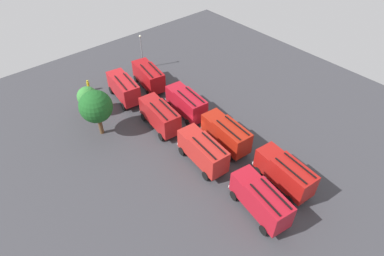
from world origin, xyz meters
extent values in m
plane|color=#38383D|center=(0.00, 0.00, 0.00)|extent=(63.34, 63.34, 0.00)
cube|color=#A01613|center=(-10.44, -2.70, 2.10)|extent=(2.46, 2.72, 2.60)
cube|color=#8C9EAD|center=(-9.40, -2.81, 2.41)|extent=(0.31, 2.12, 1.46)
cube|color=#A01613|center=(-13.92, -2.32, 2.25)|extent=(5.04, 3.00, 2.90)
cube|color=black|center=(-13.85, -1.64, 3.82)|extent=(4.31, 0.58, 0.12)
cube|color=black|center=(-14.00, -3.01, 3.82)|extent=(4.31, 0.58, 0.12)
cube|color=silver|center=(-9.25, -2.83, 0.95)|extent=(0.45, 2.38, 0.28)
cylinder|color=black|center=(-10.12, -1.53, 0.55)|extent=(1.13, 0.47, 1.10)
cylinder|color=black|center=(-10.37, -3.91, 0.55)|extent=(1.13, 0.47, 1.10)
cylinder|color=black|center=(-14.99, -1.00, 0.55)|extent=(1.13, 0.47, 1.10)
cylinder|color=black|center=(-15.25, -3.39, 0.55)|extent=(1.13, 0.47, 1.10)
cube|color=#A11D0F|center=(-1.70, -2.25, 2.10)|extent=(2.41, 2.68, 2.60)
cube|color=#8C9EAD|center=(-0.65, -2.34, 2.41)|extent=(0.26, 2.12, 1.46)
cube|color=#A11D0F|center=(-5.19, -1.96, 2.25)|extent=(5.00, 2.90, 2.90)
cube|color=black|center=(-5.13, -1.27, 3.82)|extent=(4.31, 0.49, 0.12)
cube|color=black|center=(-5.25, -2.64, 3.82)|extent=(4.31, 0.49, 0.12)
cube|color=silver|center=(-0.50, -2.36, 0.95)|extent=(0.40, 2.38, 0.28)
cylinder|color=black|center=(-1.40, -1.08, 0.55)|extent=(1.13, 0.44, 1.10)
cylinder|color=black|center=(-1.60, -3.47, 0.55)|extent=(1.13, 0.44, 1.10)
cylinder|color=black|center=(-6.28, -0.66, 0.55)|extent=(1.13, 0.44, 1.10)
cylinder|color=black|center=(-6.48, -3.05, 0.55)|extent=(1.13, 0.44, 1.10)
cube|color=#A91321|center=(6.44, -2.61, 2.10)|extent=(2.44, 2.71, 2.60)
cube|color=#8C9EAD|center=(7.49, -2.72, 2.41)|extent=(0.29, 2.12, 1.46)
cube|color=#A91321|center=(2.96, -2.26, 2.25)|extent=(5.03, 2.97, 2.90)
cube|color=black|center=(3.03, -1.57, 3.82)|extent=(4.31, 0.56, 0.12)
cube|color=black|center=(2.89, -2.94, 3.82)|extent=(4.31, 0.56, 0.12)
cube|color=silver|center=(7.64, -2.73, 0.95)|extent=(0.44, 2.38, 0.28)
cylinder|color=black|center=(6.76, -1.44, 0.55)|extent=(1.13, 0.46, 1.10)
cylinder|color=black|center=(6.52, -3.83, 0.55)|extent=(1.13, 0.46, 1.10)
cylinder|color=black|center=(1.89, -0.94, 0.55)|extent=(1.13, 0.46, 1.10)
cylinder|color=black|center=(1.65, -3.33, 0.55)|extent=(1.13, 0.46, 1.10)
cube|color=maroon|center=(15.63, -2.73, 2.10)|extent=(2.58, 2.83, 2.60)
cube|color=#8C9EAD|center=(16.67, -2.91, 2.41)|extent=(0.43, 2.11, 1.46)
cube|color=maroon|center=(12.18, -2.15, 2.25)|extent=(5.15, 3.26, 2.90)
cube|color=black|center=(12.29, -1.47, 3.82)|extent=(4.28, 0.84, 0.12)
cube|color=black|center=(12.07, -2.83, 3.82)|extent=(4.28, 0.84, 0.12)
cube|color=silver|center=(16.82, -2.93, 0.95)|extent=(0.59, 2.38, 0.28)
cylinder|color=black|center=(16.03, -1.58, 0.55)|extent=(1.14, 0.53, 1.10)
cylinder|color=black|center=(15.63, -3.95, 0.55)|extent=(1.14, 0.53, 1.10)
cylinder|color=black|center=(11.20, -0.77, 0.55)|extent=(1.14, 0.53, 1.10)
cylinder|color=black|center=(10.80, -3.13, 0.55)|extent=(1.14, 0.53, 1.10)
cube|color=#A61321|center=(-11.12, 1.99, 2.10)|extent=(2.57, 2.82, 2.60)
cube|color=#8C9EAD|center=(-10.08, 1.83, 2.41)|extent=(0.42, 2.11, 1.46)
cube|color=#A61321|center=(-14.57, 2.55, 2.25)|extent=(5.14, 3.23, 2.90)
cube|color=black|center=(-14.46, 3.23, 3.82)|extent=(4.28, 0.81, 0.12)
cube|color=black|center=(-14.68, 1.87, 3.82)|extent=(4.28, 0.81, 0.12)
cube|color=silver|center=(-9.93, 1.80, 0.95)|extent=(0.58, 2.38, 0.28)
cylinder|color=black|center=(-10.73, 3.15, 0.55)|extent=(1.14, 0.52, 1.10)
cylinder|color=black|center=(-11.11, 0.78, 0.55)|extent=(1.14, 0.52, 1.10)
cylinder|color=black|center=(-15.56, 3.93, 0.55)|extent=(1.14, 0.52, 1.10)
cylinder|color=black|center=(-15.95, 1.56, 0.55)|extent=(1.14, 0.52, 1.10)
cube|color=#AF221D|center=(-2.10, 1.99, 2.10)|extent=(2.41, 2.68, 2.60)
cube|color=#8C9EAD|center=(-1.05, 1.90, 2.41)|extent=(0.27, 2.12, 1.46)
cube|color=#AF221D|center=(-5.59, 2.30, 2.25)|extent=(5.00, 2.91, 2.90)
cube|color=black|center=(-5.53, 2.98, 3.82)|extent=(4.31, 0.50, 0.12)
cube|color=black|center=(-5.65, 1.61, 3.82)|extent=(4.31, 0.50, 0.12)
cube|color=silver|center=(-0.90, 1.88, 0.95)|extent=(0.41, 2.38, 0.28)
cylinder|color=black|center=(-1.79, 3.17, 0.55)|extent=(1.13, 0.45, 1.10)
cylinder|color=black|center=(-2.01, 0.78, 0.55)|extent=(1.13, 0.45, 1.10)
cylinder|color=black|center=(-6.68, 3.60, 0.55)|extent=(1.13, 0.45, 1.10)
cylinder|color=black|center=(-6.89, 1.21, 0.55)|extent=(1.13, 0.45, 1.10)
cube|color=maroon|center=(6.58, 1.89, 2.10)|extent=(2.45, 2.71, 2.60)
cube|color=#8C9EAD|center=(7.62, 1.78, 2.41)|extent=(0.30, 2.12, 1.46)
cube|color=maroon|center=(3.10, 2.25, 2.25)|extent=(5.03, 2.98, 2.90)
cube|color=black|center=(3.17, 2.93, 3.82)|extent=(4.31, 0.56, 0.12)
cube|color=black|center=(3.02, 1.56, 3.82)|extent=(4.31, 0.56, 0.12)
cube|color=silver|center=(7.77, 1.76, 0.95)|extent=(0.44, 2.38, 0.28)
cylinder|color=black|center=(6.90, 3.06, 0.55)|extent=(1.13, 0.46, 1.10)
cylinder|color=black|center=(6.65, 0.67, 0.55)|extent=(1.13, 0.46, 1.10)
cylinder|color=black|center=(2.03, 3.56, 0.55)|extent=(1.13, 0.46, 1.10)
cylinder|color=black|center=(1.78, 1.18, 0.55)|extent=(1.13, 0.46, 1.10)
cube|color=#AE191E|center=(15.39, 2.01, 2.10)|extent=(2.53, 2.79, 2.60)
cube|color=#8C9EAD|center=(16.43, 1.86, 2.41)|extent=(0.38, 2.12, 1.46)
cube|color=#AE191E|center=(11.92, 2.50, 2.25)|extent=(5.10, 3.15, 2.90)
cube|color=black|center=(12.02, 3.18, 3.82)|extent=(4.29, 0.73, 0.12)
cube|color=black|center=(11.82, 1.82, 3.82)|extent=(4.29, 0.73, 0.12)
cube|color=silver|center=(16.57, 1.84, 0.95)|extent=(0.53, 2.38, 0.28)
cylinder|color=black|center=(15.75, 3.17, 0.55)|extent=(1.14, 0.50, 1.10)
cylinder|color=black|center=(15.42, 0.79, 0.55)|extent=(1.14, 0.50, 1.10)
cylinder|color=black|center=(10.90, 3.86, 0.55)|extent=(1.14, 0.50, 1.10)
cylinder|color=black|center=(10.56, 1.48, 0.55)|extent=(1.14, 0.50, 1.10)
cylinder|color=black|center=(18.65, 5.55, 0.42)|extent=(0.16, 0.16, 0.84)
cylinder|color=black|center=(18.77, 5.38, 0.42)|extent=(0.16, 0.16, 0.84)
cube|color=gold|center=(18.71, 5.47, 1.20)|extent=(0.44, 0.48, 0.73)
sphere|color=#9E704C|center=(18.71, 5.47, 1.69)|extent=(0.24, 0.24, 0.24)
cylinder|color=gold|center=(18.71, 5.47, 1.78)|extent=(0.30, 0.30, 0.07)
cylinder|color=black|center=(2.60, 0.36, 0.40)|extent=(0.16, 0.16, 0.80)
cylinder|color=black|center=(2.50, 0.18, 0.40)|extent=(0.16, 0.16, 0.80)
cube|color=black|center=(2.55, 0.27, 1.14)|extent=(0.41, 0.48, 0.69)
sphere|color=tan|center=(2.55, 0.27, 1.60)|extent=(0.22, 0.22, 0.22)
cylinder|color=black|center=(2.55, 0.27, 1.69)|extent=(0.28, 0.28, 0.07)
cylinder|color=brown|center=(8.37, 8.83, 1.33)|extent=(0.53, 0.53, 2.65)
sphere|color=#19511E|center=(8.37, 8.83, 4.45)|extent=(4.24, 4.24, 4.24)
cylinder|color=brown|center=(13.07, 7.95, 0.90)|extent=(0.36, 0.36, 1.79)
sphere|color=#337A33|center=(13.07, 7.95, 3.02)|extent=(2.87, 2.87, 2.87)
cone|color=#F2600C|center=(-10.62, 0.38, 0.31)|extent=(0.44, 0.44, 0.63)
cone|color=#F2600C|center=(13.57, 4.80, 0.29)|extent=(0.41, 0.41, 0.58)
cylinder|color=slate|center=(18.98, -5.03, 2.85)|extent=(0.16, 0.16, 5.70)
sphere|color=#F2EFCC|center=(18.98, -5.03, 5.88)|extent=(0.36, 0.36, 0.36)
camera|label=1|loc=(-24.04, 20.51, 29.02)|focal=30.01mm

